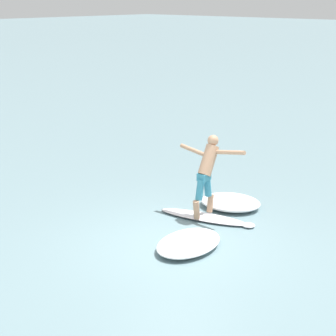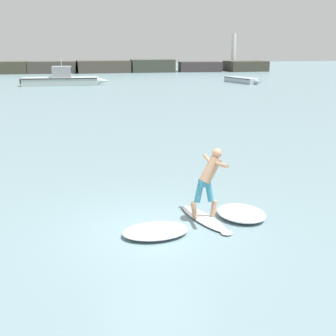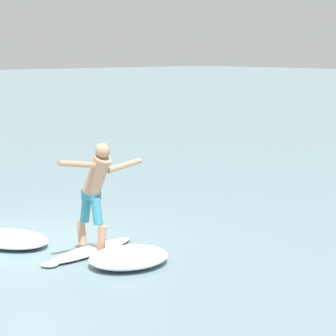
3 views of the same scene
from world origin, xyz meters
TOP-DOWN VIEW (x-y plane):
  - ground_plane at (0.00, 0.00)m, footprint 200.00×200.00m
  - surfboard at (1.33, 0.41)m, footprint 1.03×2.19m
  - surfer at (1.44, 0.45)m, footprint 0.78×1.66m
  - wave_foam_at_tail at (2.28, 0.44)m, footprint 1.48×1.64m
  - wave_foam_at_nose at (0.00, -0.27)m, footprint 1.63×1.20m

SIDE VIEW (x-z plane):
  - ground_plane at x=0.00m, z-range 0.00..0.00m
  - surfboard at x=1.33m, z-range -0.07..0.15m
  - wave_foam_at_nose at x=0.00m, z-range 0.00..0.20m
  - wave_foam_at_tail at x=2.28m, z-range 0.00..0.23m
  - surfer at x=1.44m, z-range 0.25..1.96m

